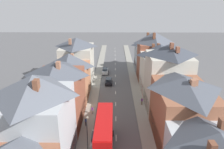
# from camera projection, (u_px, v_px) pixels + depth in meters

# --- Properties ---
(pavement_left) EXTENTS (2.20, 104.00, 0.14)m
(pavement_left) POSITION_uv_depth(u_px,v_px,m) (95.00, 89.00, 54.87)
(pavement_left) COLOR gray
(pavement_left) RESTS_ON ground
(pavement_right) EXTENTS (2.20, 104.00, 0.14)m
(pavement_right) POSITION_uv_depth(u_px,v_px,m) (136.00, 89.00, 54.77)
(pavement_right) COLOR gray
(pavement_right) RESTS_ON ground
(centre_line_dashes) EXTENTS (0.14, 97.80, 0.01)m
(centre_line_dashes) POSITION_uv_depth(u_px,v_px,m) (116.00, 93.00, 52.96)
(centre_line_dashes) COLOR silver
(centre_line_dashes) RESTS_ON ground
(terrace_row_left) EXTENTS (8.00, 60.89, 13.18)m
(terrace_row_left) POSITION_uv_depth(u_px,v_px,m) (52.00, 105.00, 34.57)
(terrace_row_left) COLOR brown
(terrace_row_left) RESTS_ON ground
(terrace_row_right) EXTENTS (8.00, 68.10, 14.38)m
(terrace_row_right) POSITION_uv_depth(u_px,v_px,m) (174.00, 93.00, 38.21)
(terrace_row_right) COLOR #ADB2B7
(terrace_row_right) RESTS_ON ground
(double_decker_bus_lead) EXTENTS (2.74, 10.80, 5.30)m
(double_decker_bus_lead) POSITION_uv_depth(u_px,v_px,m) (104.00, 133.00, 32.43)
(double_decker_bus_lead) COLOR #B70F0F
(double_decker_bus_lead) RESTS_ON ground
(car_near_blue) EXTENTS (1.90, 4.17, 1.62)m
(car_near_blue) POSITION_uv_depth(u_px,v_px,m) (109.00, 81.00, 57.95)
(car_near_blue) COLOR black
(car_near_blue) RESTS_ON ground
(car_near_silver) EXTENTS (1.90, 4.33, 1.70)m
(car_near_silver) POSITION_uv_depth(u_px,v_px,m) (97.00, 139.00, 34.35)
(car_near_silver) COLOR #B7BABF
(car_near_silver) RESTS_ON ground
(car_parked_left_a) EXTENTS (1.90, 4.31, 1.68)m
(car_parked_left_a) POSITION_uv_depth(u_px,v_px,m) (105.00, 71.00, 65.90)
(car_parked_left_a) COLOR #B7BABF
(car_parked_left_a) RESTS_ON ground
(pedestrian_mid_right) EXTENTS (0.36, 0.22, 1.61)m
(pedestrian_mid_right) POSITION_uv_depth(u_px,v_px,m) (86.00, 121.00, 38.85)
(pedestrian_mid_right) COLOR #23232D
(pedestrian_mid_right) RESTS_ON pavement_left
(pedestrian_far_left) EXTENTS (0.36, 0.22, 1.61)m
(pedestrian_far_left) POSITION_uv_depth(u_px,v_px,m) (92.00, 110.00, 42.87)
(pedestrian_far_left) COLOR gray
(pedestrian_far_left) RESTS_ON pavement_left
(pedestrian_far_right) EXTENTS (0.36, 0.22, 1.61)m
(pedestrian_far_right) POSITION_uv_depth(u_px,v_px,m) (142.00, 101.00, 46.49)
(pedestrian_far_right) COLOR brown
(pedestrian_far_right) RESTS_ON pavement_right
(street_lamp) EXTENTS (0.20, 1.12, 5.50)m
(street_lamp) POSITION_uv_depth(u_px,v_px,m) (87.00, 133.00, 31.85)
(street_lamp) COLOR black
(street_lamp) RESTS_ON ground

